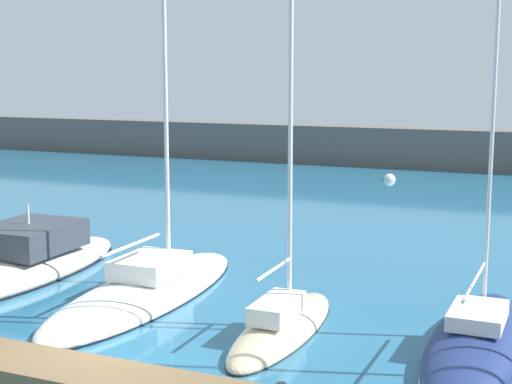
% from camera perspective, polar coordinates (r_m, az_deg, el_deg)
% --- Properties ---
extents(ground_plane, '(120.00, 120.00, 0.00)m').
position_cam_1_polar(ground_plane, '(18.62, -10.17, -12.63)').
color(ground_plane, '#236084').
extents(dock_pier, '(39.72, 1.61, 0.59)m').
position_cam_1_polar(dock_pier, '(17.19, -13.52, -13.57)').
color(dock_pier, brown).
rests_on(dock_pier, ground_plane).
extents(breakwater_seawall, '(108.00, 2.45, 2.83)m').
position_cam_1_polar(breakwater_seawall, '(55.62, 13.32, 3.21)').
color(breakwater_seawall, '#5B5651').
rests_on(breakwater_seawall, ground_plane).
extents(motorboat_ivory_third, '(3.55, 9.97, 2.69)m').
position_cam_1_polar(motorboat_ivory_third, '(27.03, -17.16, -5.18)').
color(motorboat_ivory_third, silver).
rests_on(motorboat_ivory_third, ground_plane).
extents(sailboat_white_fourth, '(3.20, 10.37, 22.31)m').
position_cam_1_polar(sailboat_white_fourth, '(23.65, -8.23, -7.10)').
color(sailboat_white_fourth, white).
rests_on(sailboat_white_fourth, ground_plane).
extents(sailboat_sand_fifth, '(1.81, 6.48, 12.44)m').
position_cam_1_polar(sailboat_sand_fifth, '(20.31, 2.01, -10.00)').
color(sailboat_sand_fifth, beige).
rests_on(sailboat_sand_fifth, ground_plane).
extents(sailboat_navy_sixth, '(2.30, 8.48, 17.91)m').
position_cam_1_polar(sailboat_navy_sixth, '(19.75, 16.30, -10.80)').
color(sailboat_navy_sixth, navy).
rests_on(sailboat_navy_sixth, ground_plane).
extents(mooring_buoy_white, '(0.78, 0.78, 0.78)m').
position_cam_1_polar(mooring_buoy_white, '(49.10, 10.01, 0.91)').
color(mooring_buoy_white, white).
rests_on(mooring_buoy_white, ground_plane).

